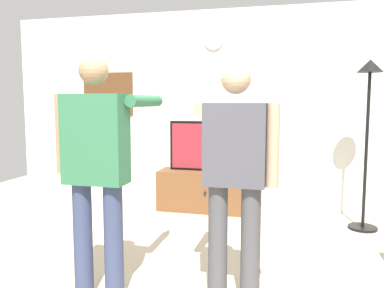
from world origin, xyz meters
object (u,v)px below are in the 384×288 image
(tv_stand, at_px, (209,191))
(floor_lamp, at_px, (368,109))
(framed_picture, at_px, (108,94))
(person_standing_nearer_couch, at_px, (235,169))
(wall_clock, at_px, (214,39))
(television, at_px, (210,146))
(person_standing_nearer_lamp, at_px, (97,162))

(tv_stand, bearing_deg, floor_lamp, -9.82)
(framed_picture, xyz_separation_m, floor_lamp, (3.46, -0.62, -0.19))
(floor_lamp, xyz_separation_m, person_standing_nearer_couch, (-1.20, -2.00, -0.39))
(wall_clock, bearing_deg, tv_stand, -90.00)
(wall_clock, relative_size, person_standing_nearer_couch, 0.16)
(television, bearing_deg, framed_picture, 171.05)
(framed_picture, bearing_deg, person_standing_nearer_couch, -49.36)
(tv_stand, height_order, floor_lamp, floor_lamp)
(wall_clock, distance_m, person_standing_nearer_lamp, 3.09)
(television, height_order, person_standing_nearer_lamp, person_standing_nearer_lamp)
(framed_picture, relative_size, floor_lamp, 0.40)
(person_standing_nearer_lamp, xyz_separation_m, person_standing_nearer_couch, (0.98, 0.17, -0.04))
(tv_stand, xyz_separation_m, television, (0.00, 0.05, 0.60))
(television, xyz_separation_m, floor_lamp, (1.88, -0.37, 0.51))
(wall_clock, xyz_separation_m, framed_picture, (-1.58, 0.00, -0.73))
(framed_picture, bearing_deg, wall_clock, -0.18)
(television, relative_size, framed_picture, 1.40)
(tv_stand, relative_size, framed_picture, 1.74)
(television, distance_m, person_standing_nearer_couch, 2.47)
(floor_lamp, relative_size, person_standing_nearer_lamp, 1.08)
(tv_stand, height_order, person_standing_nearer_couch, person_standing_nearer_couch)
(floor_lamp, bearing_deg, wall_clock, 161.86)
(tv_stand, xyz_separation_m, person_standing_nearer_couch, (0.67, -2.33, 0.71))
(person_standing_nearer_couch, bearing_deg, person_standing_nearer_lamp, -169.98)
(person_standing_nearer_lamp, bearing_deg, floor_lamp, 44.89)
(framed_picture, bearing_deg, person_standing_nearer_lamp, -65.60)
(tv_stand, distance_m, television, 0.60)
(wall_clock, distance_m, framed_picture, 1.74)
(tv_stand, height_order, television, television)
(framed_picture, distance_m, person_standing_nearer_lamp, 3.12)
(wall_clock, height_order, floor_lamp, wall_clock)
(tv_stand, bearing_deg, person_standing_nearer_couch, -73.88)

